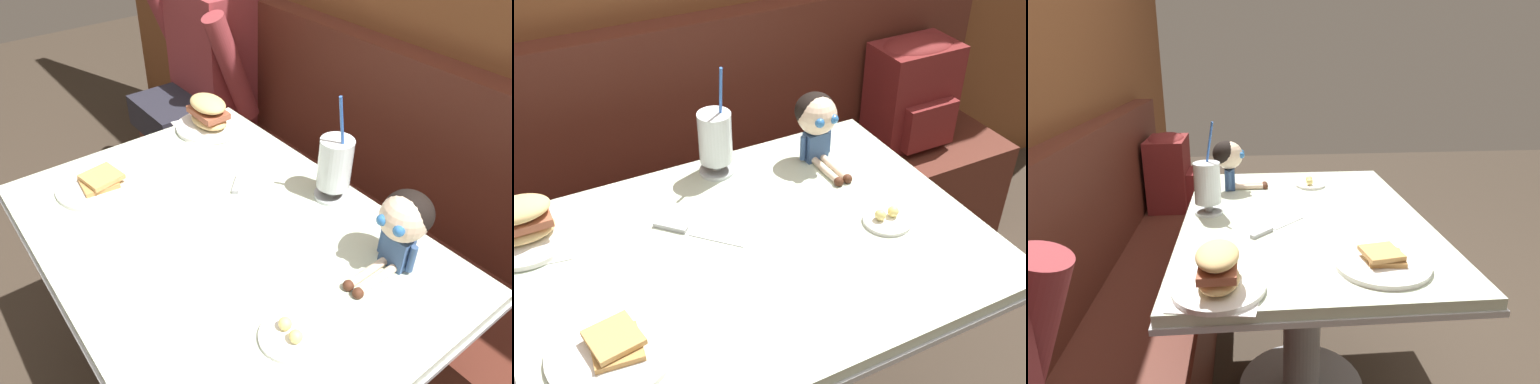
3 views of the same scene
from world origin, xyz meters
TOP-DOWN VIEW (x-y plane):
  - booth_bench at (0.00, 0.81)m, footprint 2.60×0.48m
  - diner_table at (0.00, 0.18)m, footprint 1.11×0.81m
  - toast_plate at (-0.37, 0.02)m, footprint 0.25×0.25m
  - milkshake_glass at (0.06, 0.50)m, footprint 0.10×0.10m
  - sandwich_plate at (-0.46, 0.44)m, footprint 0.23×0.23m
  - butter_saucer at (0.34, 0.11)m, footprint 0.12×0.12m
  - butter_knife at (-0.12, 0.30)m, footprint 0.18×0.18m
  - seated_doll at (0.33, 0.44)m, footprint 0.11×0.22m
  - diner_patron at (-1.00, 0.76)m, footprint 0.55×0.48m

SIDE VIEW (x-z plane):
  - booth_bench at x=0.00m, z-range -0.17..0.83m
  - diner_table at x=0.00m, z-range 0.17..0.91m
  - diner_patron at x=-1.00m, z-range 0.34..1.15m
  - butter_knife at x=-0.12m, z-range 0.74..0.75m
  - butter_saucer at x=0.34m, z-range 0.73..0.77m
  - toast_plate at x=-0.37m, z-range 0.73..0.77m
  - sandwich_plate at x=-0.46m, z-range 0.73..0.84m
  - milkshake_glass at x=0.06m, z-range 0.68..1.00m
  - seated_doll at x=0.33m, z-range 0.77..0.97m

